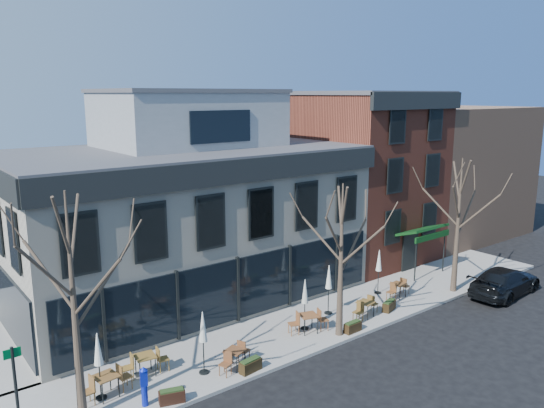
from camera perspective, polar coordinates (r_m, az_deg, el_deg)
ground at (r=26.34m, az=-3.75°, el=-12.94°), size 120.00×120.00×0.00m
sidewalk_front at (r=26.62m, az=4.88°, el=-12.50°), size 33.50×4.70×0.15m
corner_building at (r=29.01m, az=-9.38°, el=-0.88°), size 18.39×10.39×11.10m
red_brick_building at (r=36.60m, az=8.71°, el=3.21°), size 8.20×11.78×11.18m
bg_building at (r=45.00m, az=16.57°, el=3.62°), size 12.00×12.00×10.00m
tree_corner at (r=18.63m, az=-20.48°, el=-10.25°), size 3.93×3.98×7.92m
tree_mid at (r=23.96m, az=7.46°, el=-5.83°), size 3.50×3.55×7.04m
tree_right at (r=30.75m, az=19.39°, el=-2.02°), size 3.72×3.77×7.48m
sign_pole at (r=18.87m, az=-25.80°, el=-17.71°), size 0.50×0.10×3.40m
parked_sedan at (r=32.47m, az=23.75°, el=-7.63°), size 5.43×2.48×1.54m
call_box at (r=20.21m, az=-13.59°, el=-18.42°), size 0.30×0.30×1.50m
cafe_set_0 at (r=21.16m, az=-17.40°, el=-17.96°), size 2.04×0.89×1.05m
cafe_set_1 at (r=22.22m, az=-13.47°, el=-16.27°), size 1.95×0.86×1.01m
cafe_set_2 at (r=22.22m, az=-4.02°, el=-16.06°), size 1.83×1.09×0.95m
cafe_set_3 at (r=25.16m, az=3.95°, el=-12.46°), size 2.02×1.10×1.04m
cafe_set_4 at (r=27.05m, az=10.03°, el=-10.90°), size 1.91×0.88×0.98m
cafe_set_5 at (r=29.89m, az=13.42°, el=-8.84°), size 1.84×0.80×0.95m
umbrella_0 at (r=20.57m, az=-18.20°, el=-14.96°), size 0.41×0.41×2.55m
umbrella_1 at (r=21.38m, az=-7.44°, el=-13.31°), size 0.41×0.41×2.58m
umbrella_2 at (r=25.00m, az=3.56°, el=-9.65°), size 0.39×0.39×2.45m
umbrella_3 at (r=26.74m, az=6.13°, el=-8.09°), size 0.41×0.41×2.54m
umbrella_4 at (r=29.79m, az=11.43°, el=-6.22°), size 0.40×0.40×2.50m
planter_0 at (r=20.46m, az=-10.72°, el=-19.64°), size 0.99×0.63×0.51m
planter_1 at (r=22.04m, az=-2.33°, el=-16.94°), size 0.98×0.49×0.53m
planter_2 at (r=25.51m, az=8.67°, el=-12.92°), size 0.90×0.39×0.50m
planter_3 at (r=28.15m, az=12.48°, el=-10.61°), size 1.00×0.63×0.52m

